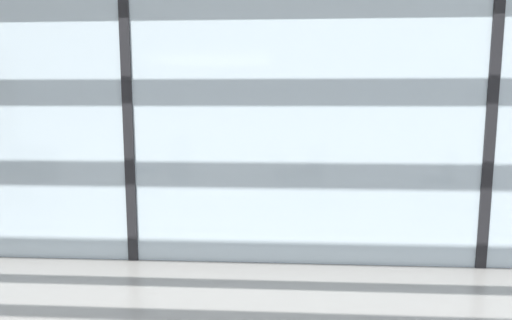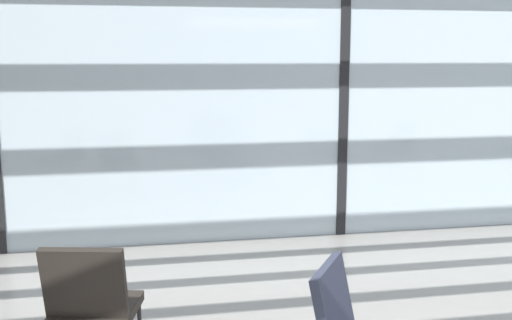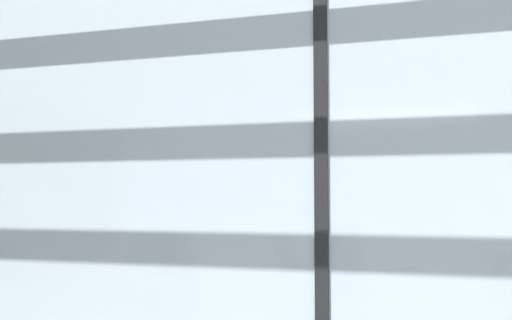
% 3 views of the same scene
% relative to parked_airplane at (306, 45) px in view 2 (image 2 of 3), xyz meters
% --- Properties ---
extents(glass_curtain_wall, '(14.00, 0.08, 3.24)m').
position_rel_parked_airplane_xyz_m(glass_curtain_wall, '(-0.83, -4.43, -0.48)').
color(glass_curtain_wall, silver).
rests_on(glass_curtain_wall, ground).
extents(window_mullion_1, '(0.10, 0.12, 3.24)m').
position_rel_parked_airplane_xyz_m(window_mullion_1, '(-0.83, -4.43, -0.48)').
color(window_mullion_1, black).
rests_on(window_mullion_1, ground).
extents(parked_airplane, '(11.52, 4.21, 4.21)m').
position_rel_parked_airplane_xyz_m(parked_airplane, '(0.00, 0.00, 0.00)').
color(parked_airplane, silver).
rests_on(parked_airplane, ground).
extents(lounge_chair_3, '(0.59, 0.62, 0.87)m').
position_rel_parked_airplane_xyz_m(lounge_chair_3, '(-3.27, -7.09, -1.61)').
color(lounge_chair_3, '#28231E').
rests_on(lounge_chair_3, ground).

